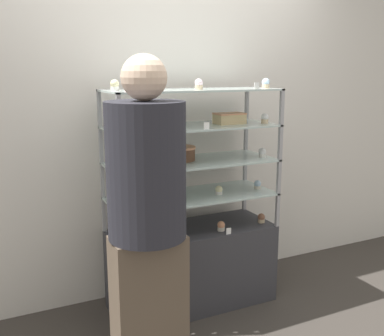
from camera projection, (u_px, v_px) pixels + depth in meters
ground_plane at (192, 302)px, 3.26m from camera, size 20.00×20.00×0.00m
back_wall at (170, 119)px, 3.31m from camera, size 8.00×0.05×2.60m
display_base at (192, 266)px, 3.20m from camera, size 1.15×0.46×0.57m
display_riser_lower at (192, 197)px, 3.09m from camera, size 1.15×0.46×0.24m
display_riser_middle at (192, 163)px, 3.04m from camera, size 1.15×0.46×0.24m
display_riser_upper at (192, 128)px, 2.98m from camera, size 1.15×0.46×0.24m
display_riser_top at (192, 91)px, 2.93m from camera, size 1.15×0.46×0.24m
layer_cake_centerpiece at (182, 153)px, 3.05m from camera, size 0.19×0.19×0.10m
sheet_cake_frosted at (229, 118)px, 3.08m from camera, size 0.20×0.13×0.07m
cupcake_0 at (124, 239)px, 2.84m from camera, size 0.05×0.05×0.07m
cupcake_1 at (176, 234)px, 2.95m from camera, size 0.05×0.05×0.07m
cupcake_2 at (221, 226)px, 3.09m from camera, size 0.05×0.05×0.07m
cupcake_3 at (261, 218)px, 3.25m from camera, size 0.05×0.05×0.07m
price_tag_0 at (229, 231)px, 3.02m from camera, size 0.04×0.00×0.04m
cupcake_4 at (121, 204)px, 2.78m from camera, size 0.05×0.05×0.06m
cupcake_5 at (172, 195)px, 2.98m from camera, size 0.05×0.05×0.06m
cupcake_6 at (219, 190)px, 3.10m from camera, size 0.05×0.05×0.06m
cupcake_7 at (258, 185)px, 3.25m from camera, size 0.05×0.05×0.06m
price_tag_1 at (155, 207)px, 2.75m from camera, size 0.04×0.00×0.04m
cupcake_8 at (121, 164)px, 2.78m from camera, size 0.05×0.05×0.07m
cupcake_9 at (262, 153)px, 3.17m from camera, size 0.05×0.05×0.07m
price_tag_2 at (154, 169)px, 2.69m from camera, size 0.04×0.00×0.04m
cupcake_10 at (122, 126)px, 2.69m from camera, size 0.05×0.05×0.07m
cupcake_11 at (173, 123)px, 2.86m from camera, size 0.05×0.05×0.07m
cupcake_12 at (265, 119)px, 3.10m from camera, size 0.05×0.05×0.07m
price_tag_3 at (207, 126)px, 2.79m from camera, size 0.04×0.00×0.04m
cupcake_13 at (115, 85)px, 2.66m from camera, size 0.05×0.05×0.07m
cupcake_14 at (199, 84)px, 2.87m from camera, size 0.05×0.05×0.07m
cupcake_15 at (266, 83)px, 3.05m from camera, size 0.05×0.05×0.07m
price_tag_4 at (257, 86)px, 2.89m from camera, size 0.04×0.00×0.04m
donut_glazed at (135, 87)px, 2.80m from camera, size 0.14×0.14×0.04m
customer_figure at (147, 214)px, 2.31m from camera, size 0.40×0.40×1.73m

